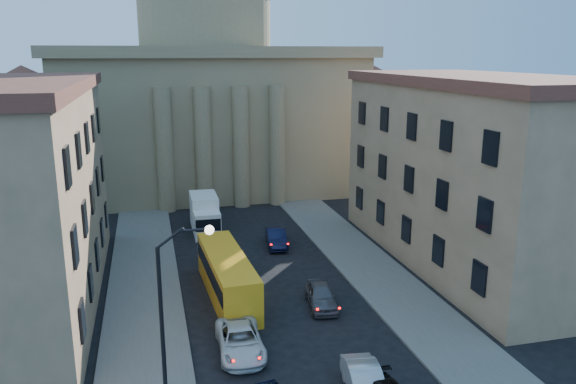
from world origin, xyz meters
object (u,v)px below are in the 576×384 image
at_px(box_truck, 205,215).
at_px(street_lamp, 173,303).
at_px(car_right_near, 365,383).
at_px(city_bus, 227,274).

bearing_deg(box_truck, street_lamp, -98.19).
relative_size(car_right_near, city_bus, 0.42).
height_order(car_right_near, box_truck, box_truck).
bearing_deg(street_lamp, box_truck, 81.24).
relative_size(city_bus, box_truck, 1.77).
xyz_separation_m(car_right_near, box_truck, (-4.76, 28.19, 0.83)).
relative_size(street_lamp, box_truck, 1.45).
bearing_deg(car_right_near, box_truck, 107.01).
bearing_deg(city_bus, box_truck, 86.78).
distance_m(car_right_near, city_bus, 14.10).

